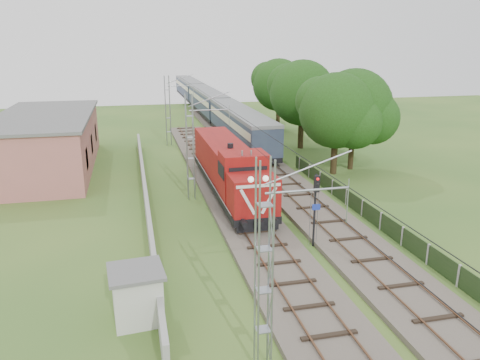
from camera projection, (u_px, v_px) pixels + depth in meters
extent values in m
plane|color=#305B22|center=(275.00, 263.00, 25.53)|extent=(140.00, 140.00, 0.00)
cube|color=#6B6054|center=(245.00, 216.00, 32.03)|extent=(4.20, 70.00, 0.30)
cube|color=black|center=(245.00, 213.00, 31.97)|extent=(2.40, 70.00, 0.10)
cube|color=brown|center=(233.00, 213.00, 31.76)|extent=(0.08, 70.00, 0.05)
cube|color=brown|center=(257.00, 211.00, 32.14)|extent=(0.08, 70.00, 0.05)
cube|color=#6B6054|center=(263.00, 165.00, 45.26)|extent=(4.20, 80.00, 0.30)
cube|color=black|center=(263.00, 163.00, 45.20)|extent=(2.40, 80.00, 0.10)
cube|color=brown|center=(255.00, 163.00, 44.99)|extent=(0.08, 80.00, 0.05)
cube|color=brown|center=(272.00, 162.00, 45.37)|extent=(0.08, 80.00, 0.05)
cylinder|color=gray|center=(308.00, 190.00, 15.81)|extent=(3.00, 0.08, 0.08)
cylinder|color=gray|center=(209.00, 110.00, 34.48)|extent=(3.00, 0.08, 0.08)
cylinder|color=gray|center=(180.00, 86.00, 53.15)|extent=(3.00, 0.08, 0.08)
cylinder|color=black|center=(229.00, 127.00, 35.18)|extent=(0.03, 70.00, 0.03)
cylinder|color=black|center=(229.00, 109.00, 34.81)|extent=(0.03, 70.00, 0.03)
cube|color=#9E9E99|center=(145.00, 193.00, 35.10)|extent=(0.25, 40.00, 1.50)
cube|color=#B1645F|center=(47.00, 143.00, 43.95)|extent=(8.00, 20.00, 5.00)
cube|color=#606060|center=(44.00, 115.00, 43.22)|extent=(8.40, 20.40, 0.25)
cube|color=black|center=(86.00, 159.00, 39.30)|extent=(0.10, 1.60, 1.80)
cube|color=black|center=(91.00, 144.00, 44.90)|extent=(0.10, 1.60, 1.80)
cube|color=black|center=(95.00, 133.00, 50.50)|extent=(0.10, 1.60, 1.80)
cube|color=black|center=(381.00, 221.00, 29.91)|extent=(0.05, 32.00, 1.15)
cube|color=#9E9E99|center=(300.00, 164.00, 43.92)|extent=(0.12, 0.12, 1.20)
cube|color=black|center=(229.00, 183.00, 36.71)|extent=(3.06, 17.34, 0.51)
cube|color=black|center=(246.00, 210.00, 31.56)|extent=(2.24, 3.67, 0.51)
cube|color=black|center=(216.00, 168.00, 42.04)|extent=(2.24, 3.67, 0.51)
cube|color=black|center=(258.00, 228.00, 28.83)|extent=(2.65, 0.25, 0.36)
cube|color=maroon|center=(253.00, 194.00, 29.40)|extent=(2.96, 2.55, 2.35)
sphere|color=white|center=(251.00, 179.00, 27.78)|extent=(0.37, 0.37, 0.37)
sphere|color=white|center=(266.00, 179.00, 27.98)|extent=(0.37, 0.37, 0.37)
cube|color=silver|center=(248.00, 202.00, 28.06)|extent=(1.02, 0.06, 1.71)
cube|color=silver|center=(269.00, 200.00, 28.35)|extent=(1.02, 0.06, 1.71)
cube|color=silver|center=(259.00, 186.00, 27.93)|extent=(2.75, 0.06, 0.18)
cube|color=maroon|center=(244.00, 176.00, 31.61)|extent=(3.06, 2.45, 3.26)
cube|color=black|center=(248.00, 174.00, 30.30)|extent=(2.55, 0.06, 0.92)
cube|color=maroon|center=(223.00, 156.00, 38.60)|extent=(2.86, 12.34, 2.65)
cylinder|color=black|center=(230.00, 146.00, 35.27)|extent=(0.45, 0.45, 0.41)
cylinder|color=gray|center=(242.00, 153.00, 30.27)|extent=(0.12, 0.12, 0.36)
cylinder|color=gray|center=(251.00, 153.00, 30.40)|extent=(0.12, 0.12, 0.36)
cube|color=black|center=(240.00, 138.00, 54.09)|extent=(2.95, 22.41, 0.51)
cube|color=#324354|center=(240.00, 124.00, 53.63)|extent=(3.06, 22.41, 2.75)
cube|color=beige|center=(240.00, 120.00, 53.48)|extent=(3.10, 21.51, 0.76)
cube|color=slate|center=(240.00, 111.00, 53.19)|extent=(3.11, 22.41, 0.36)
cube|color=black|center=(207.00, 111.00, 75.96)|extent=(2.95, 22.41, 0.51)
cube|color=#324354|center=(207.00, 100.00, 75.50)|extent=(3.06, 22.41, 2.75)
cube|color=beige|center=(207.00, 97.00, 75.35)|extent=(3.10, 21.51, 0.76)
cube|color=slate|center=(207.00, 91.00, 75.07)|extent=(3.11, 22.41, 0.36)
cube|color=black|center=(189.00, 95.00, 97.83)|extent=(2.95, 22.41, 0.51)
cube|color=#324354|center=(189.00, 87.00, 97.37)|extent=(3.06, 22.41, 2.75)
cube|color=beige|center=(189.00, 85.00, 97.23)|extent=(3.10, 21.51, 0.76)
cube|color=slate|center=(189.00, 80.00, 96.94)|extent=(3.11, 22.41, 0.36)
cylinder|color=black|center=(315.00, 211.00, 27.10)|extent=(0.12, 0.12, 4.43)
cube|color=black|center=(317.00, 184.00, 26.50)|extent=(0.32, 0.22, 0.97)
sphere|color=red|center=(318.00, 179.00, 26.31)|extent=(0.16, 0.16, 0.16)
sphere|color=black|center=(318.00, 184.00, 26.40)|extent=(0.16, 0.16, 0.16)
sphere|color=black|center=(317.00, 190.00, 26.49)|extent=(0.16, 0.16, 0.16)
cube|color=#1A2F9D|center=(316.00, 207.00, 26.93)|extent=(0.49, 0.08, 0.35)
cube|color=beige|center=(137.00, 297.00, 20.09)|extent=(2.17, 2.17, 2.20)
cube|color=#606060|center=(136.00, 271.00, 19.75)|extent=(2.49, 2.49, 0.15)
cylinder|color=#3D2E19|center=(334.00, 152.00, 42.39)|extent=(0.59, 0.59, 4.10)
sphere|color=#1A360E|center=(337.00, 111.00, 41.33)|extent=(6.71, 6.71, 6.71)
sphere|color=#1A360E|center=(355.00, 122.00, 40.95)|extent=(4.70, 4.70, 4.70)
sphere|color=#1A360E|center=(320.00, 101.00, 41.96)|extent=(4.36, 4.36, 4.36)
cylinder|color=#3D2E19|center=(352.00, 147.00, 43.97)|extent=(0.50, 0.50, 4.21)
sphere|color=#1A360E|center=(354.00, 106.00, 42.88)|extent=(6.89, 6.89, 6.89)
sphere|color=#1A360E|center=(373.00, 118.00, 42.49)|extent=(4.83, 4.83, 4.83)
sphere|color=#1A360E|center=(337.00, 97.00, 43.53)|extent=(4.48, 4.48, 4.48)
cylinder|color=#3D2E19|center=(301.00, 129.00, 52.71)|extent=(0.62, 0.62, 4.41)
sphere|color=#1A360E|center=(302.00, 93.00, 51.57)|extent=(7.22, 7.22, 7.22)
sphere|color=#1A360E|center=(318.00, 103.00, 51.16)|extent=(5.05, 5.05, 5.05)
sphere|color=#1A360E|center=(288.00, 85.00, 52.24)|extent=(4.69, 4.69, 4.69)
cylinder|color=#3D2E19|center=(278.00, 114.00, 64.24)|extent=(0.54, 0.54, 4.29)
sphere|color=#1A360E|center=(279.00, 85.00, 63.13)|extent=(7.01, 7.01, 7.01)
sphere|color=#1A360E|center=(291.00, 93.00, 62.73)|extent=(4.91, 4.91, 4.91)
sphere|color=#1A360E|center=(268.00, 79.00, 63.79)|extent=(4.56, 4.56, 4.56)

